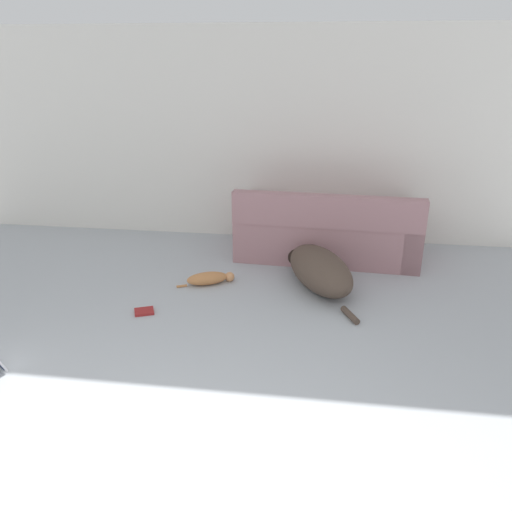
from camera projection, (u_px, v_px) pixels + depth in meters
wall_back at (250, 137)px, 5.94m from camera, size 6.91×0.06×2.48m
couch at (327, 233)px, 5.63m from camera, size 2.05×1.00×0.81m
dog at (319, 269)px, 4.90m from camera, size 0.88×1.40×0.38m
cat at (209, 278)px, 5.00m from camera, size 0.56×0.33×0.12m
book_red at (144, 311)px, 4.46m from camera, size 0.21×0.19×0.02m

